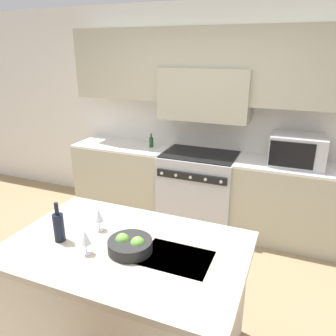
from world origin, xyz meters
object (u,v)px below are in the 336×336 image
at_px(wine_glass_far, 98,216).
at_px(fruit_bowl, 130,245).
at_px(range_stove, 199,189).
at_px(oil_bottle_on_counter, 151,142).
at_px(wine_glass_near, 85,238).
at_px(microwave, 297,150).
at_px(wine_bottle, 59,227).

height_order(wine_glass_far, fruit_bowl, wine_glass_far).
height_order(range_stove, oil_bottle_on_counter, oil_bottle_on_counter).
bearing_deg(fruit_bowl, range_stove, 94.52).
xyz_separation_m(wine_glass_near, oil_bottle_on_counter, (-0.60, 2.29, -0.01)).
xyz_separation_m(range_stove, wine_glass_far, (-0.17, -1.95, 0.55)).
height_order(microwave, fruit_bowl, microwave).
bearing_deg(microwave, oil_bottle_on_counter, 178.76).
bearing_deg(range_stove, oil_bottle_on_counter, 175.22).
distance_m(wine_glass_far, oil_bottle_on_counter, 2.08).
relative_size(wine_bottle, wine_glass_near, 1.69).
bearing_deg(wine_glass_far, microwave, 57.20).
relative_size(microwave, fruit_bowl, 1.98).
xyz_separation_m(range_stove, microwave, (1.10, 0.02, 0.64)).
distance_m(range_stove, wine_glass_near, 2.30).
bearing_deg(wine_glass_far, fruit_bowl, -23.98).
bearing_deg(wine_glass_far, wine_bottle, -128.20).
bearing_deg(wine_bottle, fruit_bowl, 7.93).
relative_size(wine_bottle, oil_bottle_on_counter, 1.59).
xyz_separation_m(microwave, wine_glass_far, (-1.27, -1.97, -0.09)).
bearing_deg(wine_glass_near, wine_glass_far, 107.15).
distance_m(range_stove, microwave, 1.27).
bearing_deg(wine_glass_near, microwave, 62.29).
distance_m(wine_bottle, wine_glass_far, 0.28).
height_order(microwave, wine_bottle, microwave).
relative_size(fruit_bowl, oil_bottle_on_counter, 1.63).
xyz_separation_m(microwave, fruit_bowl, (-0.94, -2.12, -0.16)).
xyz_separation_m(microwave, wine_bottle, (-1.44, -2.19, -0.09)).
relative_size(range_stove, wine_glass_near, 5.60).
relative_size(range_stove, oil_bottle_on_counter, 5.29).
bearing_deg(oil_bottle_on_counter, wine_glass_far, -75.62).
relative_size(microwave, wine_glass_far, 3.41).
height_order(range_stove, microwave, microwave).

